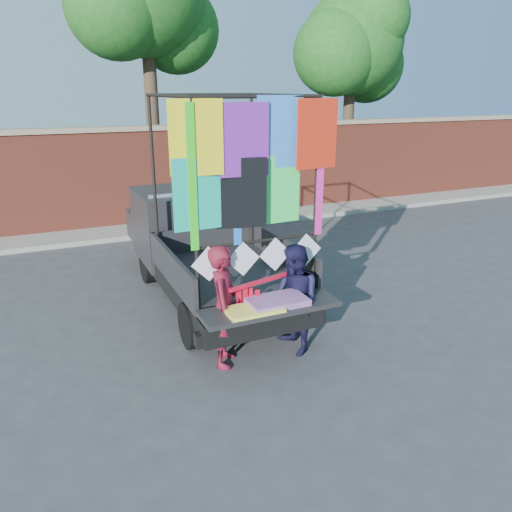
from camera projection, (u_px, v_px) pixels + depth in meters
name	position (u px, v px, depth m)	size (l,w,h in m)	color
ground	(225.00, 340.00, 7.31)	(90.00, 90.00, 0.00)	#38383A
brick_wall	(129.00, 177.00, 12.95)	(30.00, 0.45, 2.61)	#953D2B
curb	(138.00, 231.00, 12.75)	(30.00, 1.20, 0.12)	gray
tree_right	(354.00, 47.00, 15.73)	(4.20, 3.30, 6.62)	#38281C
pickup_truck	(198.00, 242.00, 9.05)	(2.18, 5.47, 3.44)	black
woman	(224.00, 306.00, 6.47)	(0.60, 0.39, 1.65)	maroon
man	(295.00, 300.00, 6.80)	(0.75, 0.58, 1.54)	#171536
streamer_bundle	(253.00, 297.00, 6.55)	(0.97, 0.30, 0.68)	red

